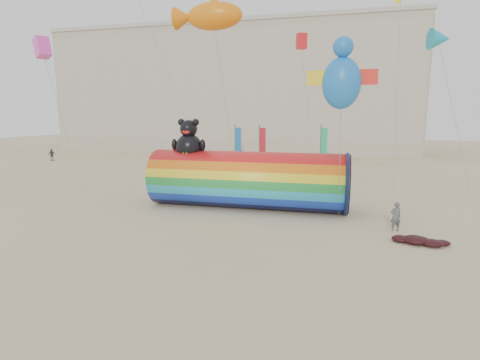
% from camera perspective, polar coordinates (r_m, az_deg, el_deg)
% --- Properties ---
extents(ground, '(160.00, 160.00, 0.00)m').
position_cam_1_polar(ground, '(20.72, -2.37, -7.19)').
color(ground, '#CCB58C').
rests_on(ground, ground).
extents(hotel_building, '(60.40, 15.40, 20.60)m').
position_cam_1_polar(hotel_building, '(67.42, -1.16, 13.49)').
color(hotel_building, '#B7AD99').
rests_on(hotel_building, ground).
extents(windsock_assembly, '(12.85, 3.91, 5.92)m').
position_cam_1_polar(windsock_assembly, '(24.57, 1.11, 0.24)').
color(windsock_assembly, red).
rests_on(windsock_assembly, ground).
extents(kite_handler, '(0.67, 0.54, 1.58)m').
position_cam_1_polar(kite_handler, '(21.47, 22.64, -5.16)').
color(kite_handler, '#4E5154').
rests_on(kite_handler, ground).
extents(fabric_bundle, '(2.62, 1.35, 0.41)m').
position_cam_1_polar(fabric_bundle, '(19.99, 25.71, -8.32)').
color(fabric_bundle, '#3D0B0F').
rests_on(fabric_bundle, ground).
extents(festival_banners, '(8.66, 0.85, 5.20)m').
position_cam_1_polar(festival_banners, '(35.30, 5.11, 4.26)').
color(festival_banners, '#59595E').
rests_on(festival_banners, ground).
extents(flying_kites, '(26.20, 12.65, 10.37)m').
position_cam_1_polar(flying_kites, '(24.99, 0.85, 22.47)').
color(flying_kites, blue).
rests_on(flying_kites, ground).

